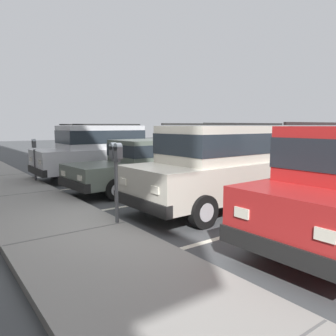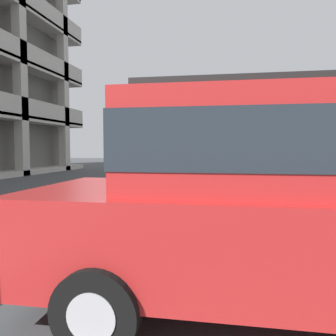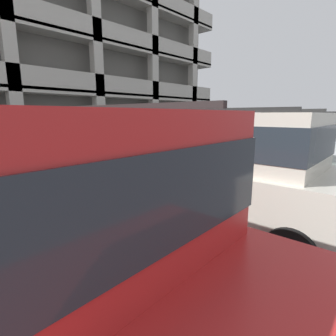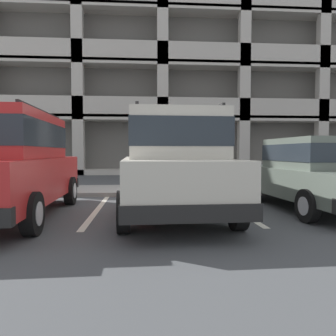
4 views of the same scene
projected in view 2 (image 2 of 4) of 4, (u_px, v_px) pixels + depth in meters
The scene contains 9 objects.
ground_plane at pixel (127, 226), 6.56m from camera, with size 80.00×80.00×0.10m.
sidewalk at pixel (68, 218), 6.81m from camera, with size 40.00×2.20×0.12m.
parking_stall_lines at pixel (204, 212), 7.76m from camera, with size 12.12×4.80×0.01m.
silver_suv at pixel (254, 171), 6.06m from camera, with size 2.12×4.83×2.03m.
red_sedan at pixel (288, 195), 2.96m from camera, with size 2.10×4.83×2.03m.
dark_hatchback at pixel (235, 173), 9.16m from camera, with size 2.04×4.58×1.54m.
blue_coupe at pixel (232, 160), 12.00m from camera, with size 2.04×4.79×2.03m.
parking_meter_near at pixel (112, 160), 6.62m from camera, with size 0.35×0.12×1.54m.
parking_meter_far at pixel (169, 160), 12.50m from camera, with size 0.15×0.12×1.41m.
Camera 2 is at (-6.20, -2.06, 1.51)m, focal length 35.00 mm.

